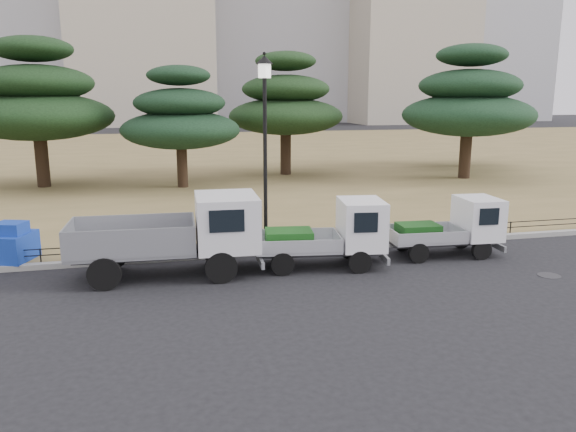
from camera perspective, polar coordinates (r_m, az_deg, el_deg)
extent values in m
plane|color=black|center=(14.93, 1.77, -6.46)|extent=(220.00, 220.00, 0.00)
cube|color=olive|center=(44.66, -8.49, 5.99)|extent=(120.00, 56.00, 0.15)
cube|color=gray|center=(17.32, -0.46, -3.54)|extent=(120.00, 0.25, 0.16)
cylinder|color=black|center=(14.62, -6.79, -5.22)|extent=(0.85, 0.20, 0.84)
cylinder|color=black|center=(16.38, -7.29, -3.33)|extent=(0.85, 0.20, 0.84)
cylinder|color=black|center=(14.72, -18.16, -5.65)|extent=(0.85, 0.20, 0.84)
cylinder|color=black|center=(16.47, -17.42, -3.72)|extent=(0.85, 0.20, 0.84)
cube|color=#2D2D30|center=(15.42, -12.31, -3.66)|extent=(4.72, 1.18, 0.15)
cube|color=gray|center=(15.34, -15.52, -2.04)|extent=(3.32, 1.96, 0.82)
cube|color=silver|center=(15.26, -6.24, -0.53)|extent=(1.70, 2.05, 1.44)
cylinder|color=black|center=(15.48, 7.30, -4.65)|extent=(0.65, 0.25, 0.63)
cylinder|color=black|center=(16.80, 6.25, -3.28)|extent=(0.65, 0.25, 0.63)
cylinder|color=black|center=(15.16, -0.54, -4.91)|extent=(0.65, 0.25, 0.63)
cylinder|color=black|center=(16.50, -0.97, -3.49)|extent=(0.65, 0.25, 0.63)
cube|color=#2D2D30|center=(15.91, 3.15, -3.54)|extent=(3.48, 1.23, 0.15)
cube|color=#AEB0B6|center=(15.76, 0.94, -2.61)|extent=(2.53, 1.74, 0.42)
cube|color=white|center=(15.95, 7.46, -0.80)|extent=(1.38, 1.71, 1.36)
cube|color=#1C5D1A|center=(15.71, 0.09, -2.26)|extent=(1.41, 1.10, 0.46)
cylinder|color=black|center=(17.56, 19.07, -3.29)|extent=(0.60, 0.19, 0.59)
cylinder|color=black|center=(18.65, 17.18, -2.27)|extent=(0.60, 0.19, 0.59)
cylinder|color=black|center=(16.71, 13.15, -3.69)|extent=(0.60, 0.19, 0.59)
cylinder|color=black|center=(17.86, 11.55, -2.60)|extent=(0.60, 0.19, 0.59)
cube|color=#2D2D30|center=(17.65, 15.39, -2.51)|extent=(3.20, 0.91, 0.14)
cube|color=#AAACB1|center=(17.35, 13.72, -1.77)|extent=(2.26, 1.46, 0.39)
cube|color=white|center=(17.99, 18.73, -0.18)|extent=(1.18, 1.51, 1.24)
cube|color=#164B15|center=(17.24, 13.07, -1.49)|extent=(1.25, 0.94, 0.43)
cylinder|color=black|center=(17.47, -2.26, -2.91)|extent=(0.44, 0.44, 0.16)
cylinder|color=black|center=(16.98, -2.33, 5.45)|extent=(0.12, 0.12, 4.95)
cylinder|color=white|center=(16.88, -2.41, 14.50)|extent=(0.40, 0.40, 0.40)
cone|color=black|center=(16.90, -2.42, 15.59)|extent=(0.52, 0.52, 0.25)
cylinder|color=black|center=(17.39, -0.57, -2.55)|extent=(38.00, 0.03, 0.03)
cylinder|color=black|center=(17.35, -0.57, -1.98)|extent=(38.00, 0.03, 0.03)
cylinder|color=black|center=(17.39, -0.57, -2.55)|extent=(0.04, 0.04, 0.40)
cube|color=#163AAE|center=(18.02, -27.10, -2.77)|extent=(1.98, 1.71, 0.78)
cube|color=#163AAE|center=(17.66, -26.35, -1.12)|extent=(0.96, 0.89, 0.33)
cylinder|color=#2D2D30|center=(16.79, 24.99, -5.50)|extent=(0.60, 0.60, 0.01)
cylinder|color=black|center=(31.48, -23.72, 5.38)|extent=(0.66, 0.66, 2.92)
ellipsoid|color=black|center=(31.34, -24.05, 9.22)|extent=(7.49, 7.49, 2.40)
ellipsoid|color=black|center=(31.33, -24.32, 12.21)|extent=(5.72, 5.72, 1.83)
ellipsoid|color=black|center=(31.40, -24.58, 15.19)|extent=(3.95, 3.95, 1.26)
cylinder|color=black|center=(29.27, -10.70, 5.22)|extent=(0.53, 0.53, 2.38)
ellipsoid|color=black|center=(29.12, -10.84, 8.59)|extent=(5.99, 5.99, 1.92)
ellipsoid|color=black|center=(29.07, -10.94, 11.22)|extent=(4.58, 4.58, 1.46)
ellipsoid|color=black|center=(29.09, -11.05, 13.85)|extent=(3.16, 3.16, 1.01)
cylinder|color=black|center=(33.52, -0.24, 6.64)|extent=(0.63, 0.63, 2.79)
ellipsoid|color=black|center=(33.38, -0.24, 10.09)|extent=(6.70, 6.70, 2.14)
ellipsoid|color=black|center=(33.36, -0.25, 12.78)|extent=(5.12, 5.12, 1.64)
ellipsoid|color=black|center=(33.42, -0.25, 15.47)|extent=(3.53, 3.53, 1.13)
cylinder|color=black|center=(33.51, 17.57, 6.16)|extent=(0.65, 0.65, 2.88)
ellipsoid|color=#15311B|center=(33.38, 17.80, 9.72)|extent=(7.31, 7.31, 2.34)
ellipsoid|color=#15311B|center=(33.36, 17.98, 12.50)|extent=(5.59, 5.59, 1.79)
ellipsoid|color=#15311B|center=(33.43, 18.17, 15.27)|extent=(3.86, 3.86, 1.23)
cylinder|color=black|center=(39.30, 17.74, 6.61)|extent=(0.55, 0.55, 2.42)
ellipsoid|color=#16331D|center=(39.18, 17.91, 9.17)|extent=(6.19, 6.19, 1.98)
ellipsoid|color=#16331D|center=(39.15, 18.04, 11.16)|extent=(4.73, 4.73, 1.51)
ellipsoid|color=#16331D|center=(39.16, 18.17, 13.15)|extent=(3.26, 3.26, 1.04)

